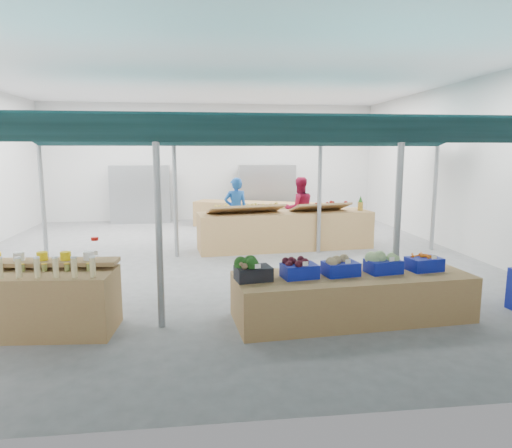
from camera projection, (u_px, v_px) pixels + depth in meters
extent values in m
plane|color=slate|center=(219.00, 260.00, 10.64)|extent=(13.00, 13.00, 0.00)
plane|color=silver|center=(217.00, 73.00, 9.98)|extent=(13.00, 13.00, 0.00)
plane|color=silver|center=(211.00, 163.00, 16.68)|extent=(12.00, 0.00, 12.00)
plane|color=silver|center=(466.00, 168.00, 11.04)|extent=(0.00, 13.00, 13.00)
cylinder|color=gray|center=(42.00, 196.00, 10.42)|extent=(0.10, 0.10, 3.00)
cylinder|color=gray|center=(159.00, 224.00, 6.37)|extent=(0.10, 0.10, 3.00)
cylinder|color=gray|center=(175.00, 194.00, 10.78)|extent=(0.10, 0.10, 3.00)
cylinder|color=gray|center=(398.00, 220.00, 6.79)|extent=(0.10, 0.10, 3.00)
cylinder|color=gray|center=(319.00, 193.00, 11.20)|extent=(0.10, 0.10, 3.00)
cylinder|color=gray|center=(435.00, 191.00, 11.56)|extent=(0.10, 0.10, 3.00)
cylinder|color=gray|center=(283.00, 126.00, 6.36)|extent=(10.00, 0.06, 0.06)
cylinder|color=gray|center=(249.00, 137.00, 10.77)|extent=(10.00, 0.06, 0.06)
cube|color=black|center=(292.00, 129.00, 5.74)|extent=(9.50, 1.28, 0.30)
cube|color=black|center=(275.00, 133.00, 7.01)|extent=(9.50, 1.28, 0.30)
cube|color=black|center=(252.00, 139.00, 10.15)|extent=(9.50, 1.28, 0.30)
cube|color=black|center=(246.00, 140.00, 11.42)|extent=(9.50, 1.28, 0.30)
cube|color=#B23F33|center=(141.00, 195.00, 16.07)|extent=(2.00, 0.50, 2.00)
cube|color=#B23F33|center=(267.00, 193.00, 16.61)|extent=(2.00, 0.50, 2.00)
cube|color=#976942|center=(43.00, 303.00, 6.31)|extent=(2.01, 1.02, 0.87)
cube|color=#997247|center=(48.00, 262.00, 6.50)|extent=(1.98, 0.53, 0.06)
cube|color=#976942|center=(352.00, 296.00, 6.87)|extent=(3.62, 1.47, 0.69)
cube|color=#976942|center=(285.00, 230.00, 11.81)|extent=(4.57, 1.52, 0.96)
cube|color=#976942|center=(263.00, 215.00, 15.12)|extent=(4.65, 2.70, 0.84)
imported|color=#1A52AD|center=(236.00, 210.00, 12.68)|extent=(0.69, 0.49, 1.79)
imported|color=maroon|center=(299.00, 209.00, 12.90)|extent=(0.94, 0.77, 1.79)
cube|color=black|center=(253.00, 273.00, 6.49)|extent=(0.55, 0.43, 0.20)
cube|color=white|center=(258.00, 266.00, 6.26)|extent=(0.08, 0.02, 0.06)
cube|color=#0D1990|center=(299.00, 271.00, 6.63)|extent=(0.55, 0.43, 0.20)
cube|color=white|center=(306.00, 264.00, 6.40)|extent=(0.08, 0.02, 0.06)
cube|color=#0D1990|center=(341.00, 269.00, 6.76)|extent=(0.55, 0.43, 0.20)
cube|color=white|center=(348.00, 261.00, 6.53)|extent=(0.08, 0.02, 0.06)
cube|color=#0D1990|center=(383.00, 266.00, 6.90)|extent=(0.55, 0.43, 0.20)
cube|color=white|center=(392.00, 259.00, 6.67)|extent=(0.08, 0.02, 0.06)
cube|color=#0D1990|center=(424.00, 264.00, 7.04)|extent=(0.55, 0.43, 0.20)
cube|color=white|center=(434.00, 257.00, 6.81)|extent=(0.08, 0.02, 0.06)
sphere|color=brown|center=(245.00, 266.00, 6.33)|extent=(0.09, 0.09, 0.09)
sphere|color=brown|center=(241.00, 264.00, 6.29)|extent=(0.06, 0.06, 0.06)
cylinder|color=#AE110B|center=(95.00, 239.00, 7.40)|extent=(0.12, 0.12, 0.05)
cube|color=white|center=(95.00, 253.00, 7.38)|extent=(0.10, 0.01, 0.07)
cube|color=#997247|center=(246.00, 209.00, 11.38)|extent=(2.00, 1.05, 0.26)
cube|color=#997247|center=(320.00, 207.00, 11.81)|extent=(1.61, 0.97, 0.26)
cylinder|color=#8C6019|center=(360.00, 206.00, 12.06)|extent=(0.14, 0.14, 0.22)
cone|color=#26661E|center=(361.00, 199.00, 12.03)|extent=(0.12, 0.12, 0.18)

